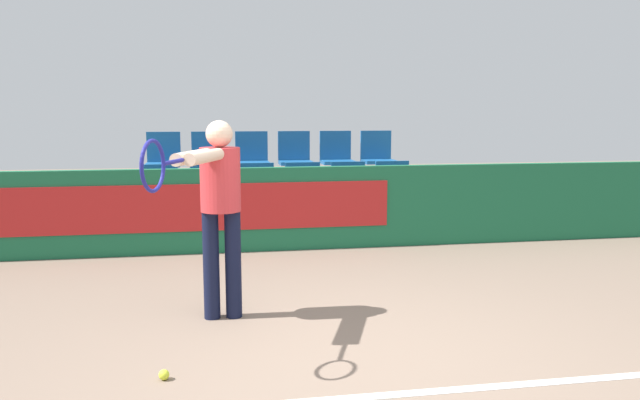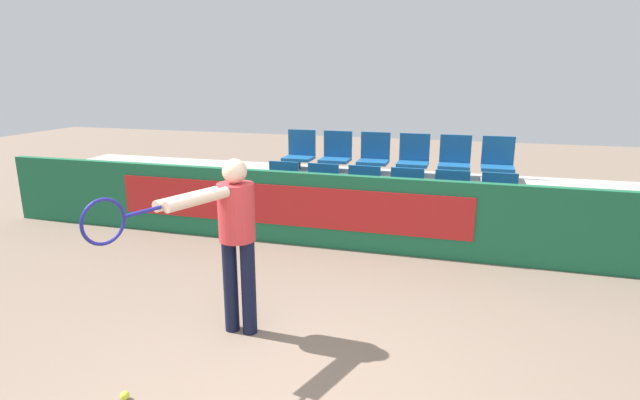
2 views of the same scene
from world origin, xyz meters
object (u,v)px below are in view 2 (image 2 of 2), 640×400
Objects in this scene: stadium_chair_1 at (321,188)px; tennis_player at (231,230)px; stadium_chair_8 at (374,155)px; stadium_chair_9 at (413,157)px; stadium_chair_2 at (362,191)px; stadium_chair_6 at (300,152)px; stadium_chair_3 at (406,194)px; stadium_chair_4 at (451,197)px; stadium_chair_7 at (336,153)px; stadium_chair_10 at (455,159)px; stadium_chair_5 at (499,200)px; tennis_ball at (125,396)px; stadium_chair_11 at (498,161)px; stadium_chair_0 at (282,186)px.

tennis_player is (0.09, -3.10, 0.34)m from stadium_chair_1.
stadium_chair_8 is 0.61m from stadium_chair_9.
stadium_chair_2 is 1.54m from stadium_chair_6.
tennis_player is at bearing -110.09° from stadium_chair_3.
stadium_chair_4 is 2.06m from stadium_chair_7.
stadium_chair_7 is at bearing 0.00° from stadium_chair_6.
stadium_chair_8 is at bearing 125.09° from stadium_chair_3.
stadium_chair_8 and stadium_chair_10 have the same top height.
stadium_chair_9 reaches higher than stadium_chair_4.
stadium_chair_7 is (-1.83, 0.87, 0.38)m from stadium_chair_4.
stadium_chair_8 is 0.39× the size of tennis_player.
stadium_chair_9 is (0.61, 0.00, 0.00)m from stadium_chair_8.
tennis_player is (-1.74, -3.97, -0.04)m from stadium_chair_10.
stadium_chair_7 is (-0.61, 0.87, 0.38)m from stadium_chair_2.
stadium_chair_3 is at bearing 89.70° from tennis_player.
tennis_ball is at bearing -123.08° from stadium_chair_5.
stadium_chair_6 is at bearing 180.00° from stadium_chair_9.
stadium_chair_8 is 1.83m from stadium_chair_11.
stadium_chair_2 is 9.29× the size of tennis_ball.
tennis_player reaches higher than stadium_chair_4.
tennis_ball is (-0.89, -5.04, -0.99)m from stadium_chair_8.
tennis_player is (-2.35, -3.10, 0.34)m from stadium_chair_5.
stadium_chair_7 is 1.22m from stadium_chair_9.
stadium_chair_8 is (0.61, 0.00, 0.00)m from stadium_chair_7.
stadium_chair_8 is (-0.61, 0.87, 0.38)m from stadium_chair_3.
tennis_player is at bearing -99.60° from stadium_chair_2.
stadium_chair_4 is at bearing 180.00° from stadium_chair_5.
stadium_chair_0 is 2.44m from stadium_chair_4.
stadium_chair_0 is at bearing -90.00° from stadium_chair_6.
tennis_player is (-1.13, -3.10, 0.34)m from stadium_chair_3.
stadium_chair_5 reaches higher than tennis_ball.
stadium_chair_7 is at bearing 111.01° from tennis_player.
stadium_chair_9 is at bearing 0.00° from stadium_chair_7.
stadium_chair_0 is 1.00× the size of stadium_chair_9.
tennis_player reaches higher than stadium_chair_7.
stadium_chair_2 is (0.61, 0.00, 0.00)m from stadium_chair_1.
stadium_chair_11 is (1.83, 0.00, 0.00)m from stadium_chair_8.
stadium_chair_6 is 1.00× the size of stadium_chair_11.
stadium_chair_10 is 9.29× the size of tennis_ball.
stadium_chair_0 is at bearing -125.09° from stadium_chair_7.
stadium_chair_6 is (-3.05, 0.87, 0.38)m from stadium_chair_5.
stadium_chair_2 is at bearing 180.00° from stadium_chair_4.
stadium_chair_11 is at bearing 0.00° from stadium_chair_8.
stadium_chair_5 is at bearing -90.00° from stadium_chair_11.
tennis_ball is at bearing -93.15° from stadium_chair_7.
stadium_chair_2 is 1.22m from stadium_chair_4.
tennis_player is at bearing -113.72° from stadium_chair_10.
stadium_chair_3 is (1.22, 0.00, 0.00)m from stadium_chair_1.
stadium_chair_9 is 5.35m from tennis_ball.
stadium_chair_4 is at bearing -35.44° from stadium_chair_8.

